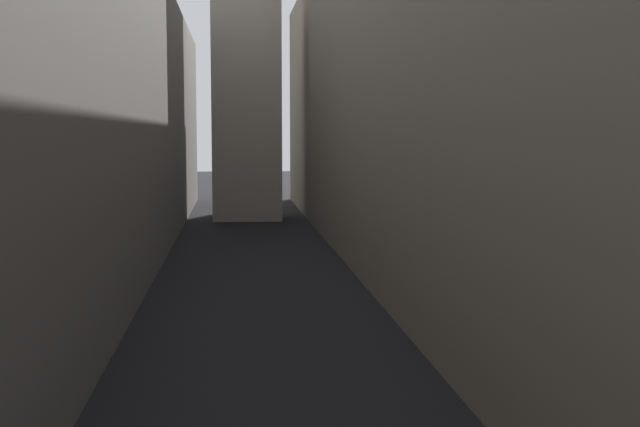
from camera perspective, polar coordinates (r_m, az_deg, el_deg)
The scene contains 3 objects.
ground_plane at distance 45.66m, azimuth -4.28°, elevation -4.49°, with size 264.00×264.00×0.00m, color black.
building_block_left at distance 48.27m, azimuth -19.17°, elevation 6.57°, with size 13.42×108.00×18.14m, color slate.
building_block_right at distance 49.04m, azimuth 10.67°, elevation 8.82°, with size 14.27×108.00×21.68m, color #756B5B.
Camera 1 is at (-1.14, 3.03, 7.84)m, focal length 47.52 mm.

